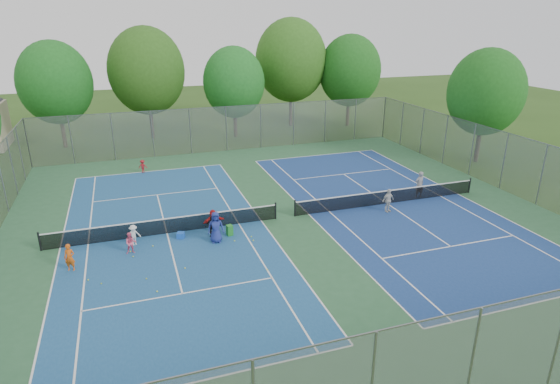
# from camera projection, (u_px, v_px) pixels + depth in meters

# --- Properties ---
(ground) EXTENTS (120.00, 120.00, 0.00)m
(ground) POSITION_uv_depth(u_px,v_px,m) (285.00, 218.00, 28.19)
(ground) COLOR #294A17
(ground) RESTS_ON ground
(court_pad) EXTENTS (32.00, 32.00, 0.01)m
(court_pad) POSITION_uv_depth(u_px,v_px,m) (285.00, 218.00, 28.18)
(court_pad) COLOR #2A5A37
(court_pad) RESTS_ON ground
(court_left) EXTENTS (10.97, 23.77, 0.01)m
(court_left) POSITION_uv_depth(u_px,v_px,m) (167.00, 233.00, 26.08)
(court_left) COLOR navy
(court_left) RESTS_ON court_pad
(court_right) EXTENTS (10.97, 23.77, 0.01)m
(court_right) POSITION_uv_depth(u_px,v_px,m) (387.00, 204.00, 30.28)
(court_right) COLOR navy
(court_right) RESTS_ON court_pad
(net_left) EXTENTS (12.87, 0.10, 0.91)m
(net_left) POSITION_uv_depth(u_px,v_px,m) (166.00, 226.00, 25.93)
(net_left) COLOR black
(net_left) RESTS_ON ground
(net_right) EXTENTS (12.87, 0.10, 0.91)m
(net_right) POSITION_uv_depth(u_px,v_px,m) (388.00, 197.00, 30.12)
(net_right) COLOR black
(net_right) RESTS_ON ground
(fence_north) EXTENTS (32.00, 0.10, 4.00)m
(fence_north) POSITION_uv_depth(u_px,v_px,m) (226.00, 129.00, 41.68)
(fence_north) COLOR gray
(fence_north) RESTS_ON ground
(fence_south) EXTENTS (32.00, 0.10, 4.00)m
(fence_south) POSITION_uv_depth(u_px,v_px,m) (471.00, 367.00, 13.29)
(fence_south) COLOR gray
(fence_south) RESTS_ON ground
(fence_east) EXTENTS (0.10, 32.00, 4.00)m
(fence_east) POSITION_uv_depth(u_px,v_px,m) (504.00, 161.00, 32.28)
(fence_east) COLOR gray
(fence_east) RESTS_ON ground
(tree_nw) EXTENTS (6.40, 6.40, 9.58)m
(tree_nw) POSITION_uv_depth(u_px,v_px,m) (55.00, 83.00, 41.45)
(tree_nw) COLOR #443326
(tree_nw) RESTS_ON ground
(tree_nl) EXTENTS (7.20, 7.20, 10.69)m
(tree_nl) POSITION_uv_depth(u_px,v_px,m) (147.00, 71.00, 44.51)
(tree_nl) COLOR #443326
(tree_nl) RESTS_ON ground
(tree_nc) EXTENTS (6.00, 6.00, 8.85)m
(tree_nc) POSITION_uv_depth(u_px,v_px,m) (234.00, 82.00, 45.53)
(tree_nc) COLOR #443326
(tree_nc) RESTS_ON ground
(tree_nr) EXTENTS (7.60, 7.60, 11.42)m
(tree_nr) POSITION_uv_depth(u_px,v_px,m) (291.00, 60.00, 49.71)
(tree_nr) COLOR #443326
(tree_nr) RESTS_ON ground
(tree_ne) EXTENTS (6.60, 6.60, 9.77)m
(tree_ne) POSITION_uv_depth(u_px,v_px,m) (350.00, 71.00, 50.11)
(tree_ne) COLOR #443326
(tree_ne) RESTS_ON ground
(tree_side_e) EXTENTS (6.00, 6.00, 9.20)m
(tree_side_e) POSITION_uv_depth(u_px,v_px,m) (486.00, 92.00, 37.19)
(tree_side_e) COLOR #443326
(tree_side_e) RESTS_ON ground
(ball_crate) EXTENTS (0.49, 0.49, 0.33)m
(ball_crate) POSITION_uv_depth(u_px,v_px,m) (181.00, 235.00, 25.53)
(ball_crate) COLOR blue
(ball_crate) RESTS_ON ground
(ball_hopper) EXTENTS (0.36, 0.36, 0.61)m
(ball_hopper) POSITION_uv_depth(u_px,v_px,m) (230.00, 230.00, 25.79)
(ball_hopper) COLOR green
(ball_hopper) RESTS_ON ground
(student_a) EXTENTS (0.57, 0.45, 1.36)m
(student_a) POSITION_uv_depth(u_px,v_px,m) (70.00, 258.00, 22.08)
(student_a) COLOR #DE5A14
(student_a) RESTS_ON ground
(student_b) EXTENTS (0.58, 0.46, 1.15)m
(student_b) POSITION_uv_depth(u_px,v_px,m) (131.00, 243.00, 23.73)
(student_b) COLOR #EA5B7F
(student_b) RESTS_ON ground
(student_c) EXTENTS (0.83, 0.62, 1.15)m
(student_c) POSITION_uv_depth(u_px,v_px,m) (134.00, 235.00, 24.61)
(student_c) COLOR silver
(student_c) RESTS_ON ground
(student_d) EXTENTS (0.76, 0.51, 1.20)m
(student_d) POSITION_uv_depth(u_px,v_px,m) (212.00, 226.00, 25.56)
(student_d) COLOR black
(student_d) RESTS_ON ground
(student_e) EXTENTS (0.90, 0.64, 1.73)m
(student_e) POSITION_uv_depth(u_px,v_px,m) (216.00, 227.00, 24.83)
(student_e) COLOR navy
(student_e) RESTS_ON ground
(student_f) EXTENTS (1.30, 0.64, 1.34)m
(student_f) POSITION_uv_depth(u_px,v_px,m) (213.00, 221.00, 26.08)
(student_f) COLOR red
(student_f) RESTS_ON ground
(child_far_baseline) EXTENTS (0.75, 0.55, 1.03)m
(child_far_baseline) POSITION_uv_depth(u_px,v_px,m) (143.00, 166.00, 36.18)
(child_far_baseline) COLOR maroon
(child_far_baseline) RESTS_ON ground
(instructor) EXTENTS (0.69, 0.48, 1.82)m
(instructor) POSITION_uv_depth(u_px,v_px,m) (419.00, 185.00, 31.06)
(instructor) COLOR gray
(instructor) RESTS_ON ground
(teen_court_b) EXTENTS (0.93, 0.54, 1.50)m
(teen_court_b) POSITION_uv_depth(u_px,v_px,m) (388.00, 200.00, 28.79)
(teen_court_b) COLOR silver
(teen_court_b) RESTS_ON ground
(tennis_ball_0) EXTENTS (0.07, 0.07, 0.07)m
(tennis_ball_0) POSITION_uv_depth(u_px,v_px,m) (253.00, 241.00, 25.20)
(tennis_ball_0) COLOR #D9EA36
(tennis_ball_0) RESTS_ON ground
(tennis_ball_1) EXTENTS (0.07, 0.07, 0.07)m
(tennis_ball_1) POSITION_uv_depth(u_px,v_px,m) (130.00, 252.00, 24.00)
(tennis_ball_1) COLOR yellow
(tennis_ball_1) RESTS_ON ground
(tennis_ball_2) EXTENTS (0.07, 0.07, 0.07)m
(tennis_ball_2) POSITION_uv_depth(u_px,v_px,m) (153.00, 246.00, 24.58)
(tennis_ball_2) COLOR gold
(tennis_ball_2) RESTS_ON ground
(tennis_ball_3) EXTENTS (0.07, 0.07, 0.07)m
(tennis_ball_3) POSITION_uv_depth(u_px,v_px,m) (251.00, 237.00, 25.63)
(tennis_ball_3) COLOR #C3EE37
(tennis_ball_3) RESTS_ON ground
(tennis_ball_4) EXTENTS (0.07, 0.07, 0.07)m
(tennis_ball_4) POSITION_uv_depth(u_px,v_px,m) (267.00, 270.00, 22.27)
(tennis_ball_4) COLOR yellow
(tennis_ball_4) RESTS_ON ground
(tennis_ball_5) EXTENTS (0.07, 0.07, 0.07)m
(tennis_ball_5) POSITION_uv_depth(u_px,v_px,m) (157.00, 292.00, 20.51)
(tennis_ball_5) COLOR #E7EF37
(tennis_ball_5) RESTS_ON ground
(tennis_ball_6) EXTENTS (0.07, 0.07, 0.07)m
(tennis_ball_6) POSITION_uv_depth(u_px,v_px,m) (101.00, 284.00, 21.12)
(tennis_ball_6) COLOR #A3C52E
(tennis_ball_6) RESTS_ON ground
(tennis_ball_7) EXTENTS (0.07, 0.07, 0.07)m
(tennis_ball_7) POSITION_uv_depth(u_px,v_px,m) (133.00, 257.00, 23.49)
(tennis_ball_7) COLOR #B9D531
(tennis_ball_7) RESTS_ON ground
(tennis_ball_8) EXTENTS (0.07, 0.07, 0.07)m
(tennis_ball_8) POSITION_uv_depth(u_px,v_px,m) (146.00, 279.00, 21.51)
(tennis_ball_8) COLOR #AAC42D
(tennis_ball_8) RESTS_ON ground
(tennis_ball_9) EXTENTS (0.07, 0.07, 0.07)m
(tennis_ball_9) POSITION_uv_depth(u_px,v_px,m) (234.00, 241.00, 25.15)
(tennis_ball_9) COLOR #C6E835
(tennis_ball_9) RESTS_ON ground
(tennis_ball_10) EXTENTS (0.07, 0.07, 0.07)m
(tennis_ball_10) POSITION_uv_depth(u_px,v_px,m) (88.00, 280.00, 21.41)
(tennis_ball_10) COLOR #C1E735
(tennis_ball_10) RESTS_ON ground
(tennis_ball_11) EXTENTS (0.07, 0.07, 0.07)m
(tennis_ball_11) POSITION_uv_depth(u_px,v_px,m) (185.00, 268.00, 22.42)
(tennis_ball_11) COLOR yellow
(tennis_ball_11) RESTS_ON ground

